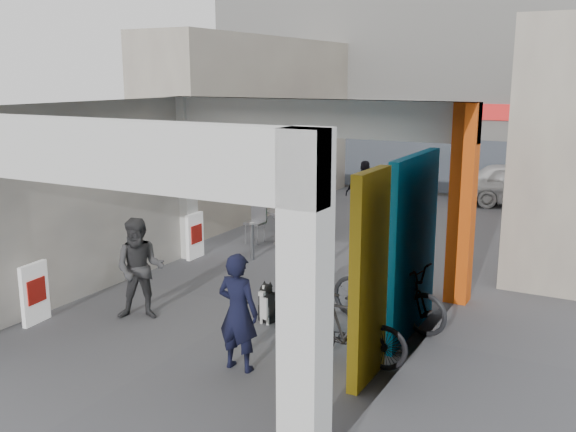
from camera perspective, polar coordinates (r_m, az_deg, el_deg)
The scene contains 20 objects.
ground at distance 11.27m, azimuth -2.94°, elevation -8.08°, with size 90.00×90.00×0.00m, color #535358.
arcade_canopy at distance 9.71m, azimuth -2.89°, elevation 2.68°, with size 6.40×6.45×6.40m.
far_building at distance 23.64m, azimuth 15.31°, elevation 12.12°, with size 18.00×4.08×8.00m.
plaza_bldg_left at distance 19.36m, azimuth -2.84°, elevation 8.14°, with size 2.00×9.00×5.00m, color #BDB49C.
bollard_left at distance 13.93m, azimuth -3.19°, elevation -2.30°, with size 0.09×0.09×0.81m, color gray.
bollard_center at distance 13.25m, azimuth 2.97°, elevation -2.83°, with size 0.09×0.09×0.92m, color gray.
bollard_right at distance 12.73m, azimuth 9.38°, elevation -3.84°, with size 0.09×0.09×0.83m, color gray.
advert_board_near at distance 11.18m, azimuth -21.58°, elevation -6.39°, with size 0.15×0.56×1.00m.
advert_board_far at distance 14.17m, azimuth -8.27°, elevation -1.74°, with size 0.11×0.55×1.00m.
cafe_set at distance 15.53m, azimuth -0.27°, elevation -0.96°, with size 1.62×1.31×0.98m.
produce_stand at distance 16.31m, azimuth 1.60°, elevation -0.51°, with size 1.11×0.60×0.73m.
crate_stack at distance 18.17m, azimuth 11.11°, elevation 0.57°, with size 0.55×0.51×0.56m.
border_collie at distance 10.53m, azimuth -1.74°, elevation -7.94°, with size 0.26×0.51×0.71m.
man_with_dog at distance 8.76m, azimuth -4.46°, elevation -8.51°, with size 0.60×0.39×1.64m, color black.
man_back_turned at distance 10.78m, azimuth -13.03°, elevation -4.60°, with size 0.82×0.64×1.69m, color #3A393C.
man_elderly at distance 12.07m, azimuth 8.70°, elevation -2.24°, with size 0.89×0.58×1.83m, color #5C82B3.
man_crates at distance 17.03m, azimuth 6.87°, elevation 1.97°, with size 1.03×0.43×1.76m, color black.
bicycle_front at distance 10.42m, azimuth 8.88°, elevation -6.82°, with size 0.71×2.04×1.07m, color black.
bicycle_rear at distance 9.03m, azimuth 5.40°, elevation -9.98°, with size 0.48×1.69×1.02m, color black.
white_van at distance 20.96m, azimuth 20.05°, elevation 2.67°, with size 1.57×3.89×1.33m, color white.
Camera 1 is at (5.53, -8.99, 3.95)m, focal length 40.00 mm.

